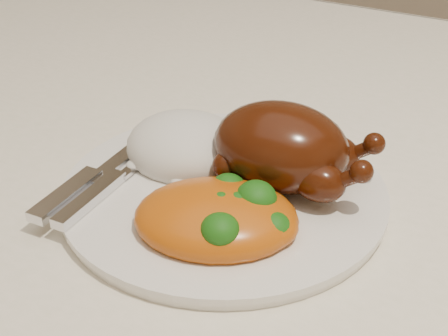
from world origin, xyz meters
The scene contains 7 objects.
dining_table centered at (0.00, 0.00, 0.67)m, with size 1.60×0.90×0.76m.
tablecloth centered at (0.00, 0.00, 0.74)m, with size 1.73×1.03×0.18m.
dinner_plate centered at (-0.10, -0.11, 0.77)m, with size 0.29×0.29×0.01m, color white.
roast_chicken centered at (-0.06, -0.08, 0.82)m, with size 0.15×0.11×0.08m.
rice_mound centered at (-0.16, -0.08, 0.79)m, with size 0.13×0.12×0.06m.
mac_and_cheese centered at (-0.07, -0.16, 0.79)m, with size 0.16×0.15×0.05m.
cutlery centered at (-0.20, -0.16, 0.79)m, with size 0.04×0.20×0.01m.
Camera 1 is at (0.13, -0.52, 1.09)m, focal length 50.00 mm.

